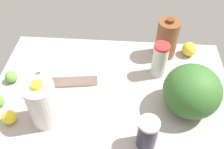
% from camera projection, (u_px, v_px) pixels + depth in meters
% --- Properties ---
extents(countertop, '(1.20, 0.76, 0.03)m').
position_uv_depth(countertop, '(112.00, 90.00, 1.28)').
color(countertop, '#A59996').
rests_on(countertop, ground).
extents(egg_carton, '(0.30, 0.16, 0.08)m').
position_uv_depth(egg_carton, '(70.00, 73.00, 1.29)').
color(egg_carton, beige).
rests_on(egg_carton, countertop).
extents(tumbler_cup, '(0.08, 0.08, 0.19)m').
position_uv_depth(tumbler_cup, '(160.00, 60.00, 1.27)').
color(tumbler_cup, silver).
rests_on(tumbler_cup, countertop).
extents(watermelon, '(0.26, 0.26, 0.24)m').
position_uv_depth(watermelon, '(192.00, 91.00, 1.10)').
color(watermelon, '#346529').
rests_on(watermelon, countertop).
extents(milk_jug, '(0.13, 0.13, 0.24)m').
position_uv_depth(milk_jug, '(43.00, 104.00, 1.06)').
color(milk_jug, white).
rests_on(milk_jug, countertop).
extents(chocolate_milk_jug, '(0.12, 0.12, 0.24)m').
position_uv_depth(chocolate_milk_jug, '(167.00, 39.00, 1.36)').
color(chocolate_milk_jug, brown).
rests_on(chocolate_milk_jug, countertop).
extents(shaker_bottle, '(0.09, 0.09, 0.16)m').
position_uv_depth(shaker_bottle, '(147.00, 133.00, 1.00)').
color(shaker_bottle, '#2E2B44').
rests_on(shaker_bottle, countertop).
extents(lime_far_back, '(0.06, 0.06, 0.06)m').
position_uv_depth(lime_far_back, '(11.00, 77.00, 1.28)').
color(lime_far_back, '#62AA3F').
rests_on(lime_far_back, countertop).
extents(lemon_beside_bowl, '(0.08, 0.08, 0.08)m').
position_uv_depth(lemon_beside_bowl, '(189.00, 49.00, 1.41)').
color(lemon_beside_bowl, yellow).
rests_on(lemon_beside_bowl, countertop).
extents(lemon_near_front, '(0.06, 0.06, 0.06)m').
position_uv_depth(lemon_near_front, '(9.00, 117.00, 1.11)').
color(lemon_near_front, yellow).
rests_on(lemon_near_front, countertop).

